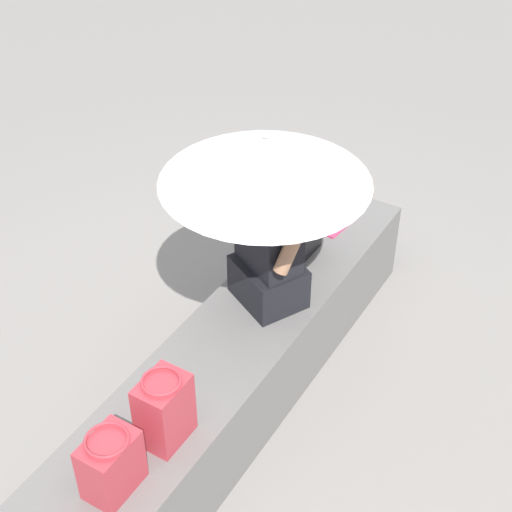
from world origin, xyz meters
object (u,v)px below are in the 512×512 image
(handbag_black, at_px, (111,464))
(magazine, at_px, (331,221))
(parasol, at_px, (265,160))
(shoulder_bag_spare, at_px, (164,410))
(person_seated, at_px, (269,237))
(tote_bag_canvas, at_px, (299,230))

(handbag_black, xyz_separation_m, magazine, (2.05, 0.09, -0.13))
(parasol, height_order, shoulder_bag_spare, parasol)
(person_seated, xyz_separation_m, magazine, (0.77, 0.03, -0.38))
(handbag_black, xyz_separation_m, shoulder_bag_spare, (0.30, -0.03, 0.02))
(parasol, relative_size, handbag_black, 3.49)
(handbag_black, distance_m, magazine, 2.05)
(magazine, bearing_deg, tote_bag_canvas, -179.67)
(person_seated, height_order, shoulder_bag_spare, person_seated)
(parasol, bearing_deg, person_seated, 16.88)
(person_seated, bearing_deg, tote_bag_canvas, 8.62)
(tote_bag_canvas, height_order, shoulder_bag_spare, shoulder_bag_spare)
(person_seated, bearing_deg, parasol, -163.12)
(handbag_black, bearing_deg, tote_bag_canvas, 4.00)
(parasol, xyz_separation_m, tote_bag_canvas, (0.52, 0.09, -0.72))
(shoulder_bag_spare, distance_m, magazine, 1.75)
(tote_bag_canvas, height_order, magazine, tote_bag_canvas)
(handbag_black, height_order, tote_bag_canvas, tote_bag_canvas)
(parasol, distance_m, tote_bag_canvas, 0.89)
(parasol, relative_size, shoulder_bag_spare, 2.97)
(person_seated, distance_m, shoulder_bag_spare, 1.00)
(person_seated, xyz_separation_m, shoulder_bag_spare, (-0.97, -0.08, -0.23))
(tote_bag_canvas, bearing_deg, handbag_black, -176.00)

